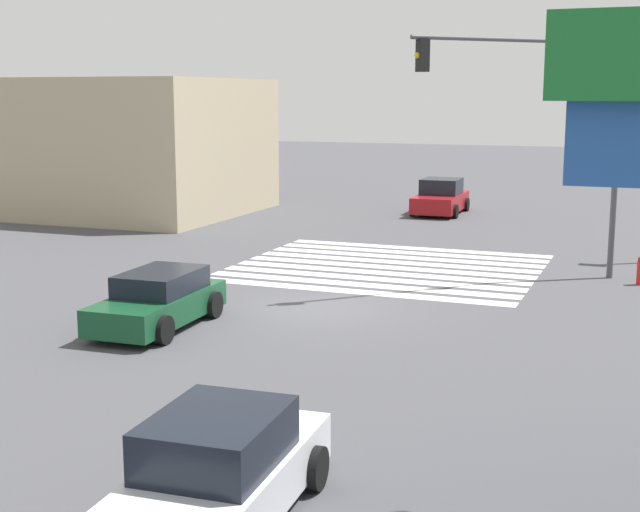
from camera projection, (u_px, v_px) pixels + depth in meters
ground_plane at (320, 308)px, 23.38m from camera, size 154.27×154.27×0.00m
crosswalk_markings at (387, 267)px, 28.85m from camera, size 9.58×8.20×0.01m
traffic_signal_mast at (563, 106)px, 25.45m from camera, size 5.13×5.13×7.25m
car_0 at (441, 198)px, 41.73m from camera, size 2.27×4.41×1.63m
car_2 at (219, 473)px, 11.54m from camera, size 2.15×4.31×1.51m
car_3 at (159, 300)px, 21.37m from camera, size 2.08×4.21×1.35m
corner_building at (137, 147)px, 41.68m from camera, size 10.09×10.09×6.23m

